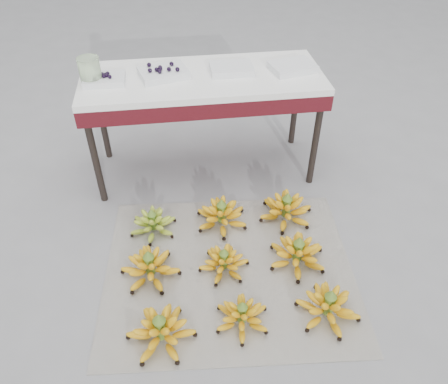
{
  "coord_description": "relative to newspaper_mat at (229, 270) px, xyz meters",
  "views": [
    {
      "loc": [
        -0.17,
        -1.41,
        1.74
      ],
      "look_at": [
        0.07,
        0.35,
        0.24
      ],
      "focal_mm": 35.0,
      "sensor_mm": 36.0,
      "label": 1
    }
  ],
  "objects": [
    {
      "name": "glass_jar",
      "position": [
        -0.64,
        0.85,
        0.73
      ],
      "size": [
        0.16,
        0.16,
        0.15
      ],
      "primitive_type": "cylinder",
      "rotation": [
        0.0,
        0.0,
        -0.43
      ],
      "color": "#D6F3C1",
      "rests_on": "vendor_table"
    },
    {
      "name": "bunch_back_right",
      "position": [
        0.38,
        0.33,
        0.07
      ],
      "size": [
        0.34,
        0.34,
        0.19
      ],
      "rotation": [
        0.0,
        0.0,
        0.13
      ],
      "color": "yellow",
      "rests_on": "newspaper_mat"
    },
    {
      "name": "newspaper_mat",
      "position": [
        0.0,
        0.0,
        0.0
      ],
      "size": [
        1.33,
        1.15,
        0.01
      ],
      "primitive_type": "cube",
      "rotation": [
        0.0,
        0.0,
        -0.08
      ],
      "color": "silver",
      "rests_on": "ground"
    },
    {
      "name": "bunch_front_right",
      "position": [
        0.41,
        -0.33,
        0.06
      ],
      "size": [
        0.36,
        0.36,
        0.18
      ],
      "rotation": [
        0.0,
        0.0,
        0.28
      ],
      "color": "yellow",
      "rests_on": "newspaper_mat"
    },
    {
      "name": "vendor_table",
      "position": [
        -0.03,
        0.87,
        0.58
      ],
      "size": [
        1.37,
        0.55,
        0.66
      ],
      "color": "black",
      "rests_on": "ground"
    },
    {
      "name": "tray_far_right",
      "position": [
        0.49,
        0.87,
        0.67
      ],
      "size": [
        0.28,
        0.23,
        0.04
      ],
      "color": "silver",
      "rests_on": "vendor_table"
    },
    {
      "name": "bunch_front_center",
      "position": [
        0.01,
        -0.31,
        0.06
      ],
      "size": [
        0.28,
        0.28,
        0.15
      ],
      "rotation": [
        0.0,
        0.0,
        0.13
      ],
      "color": "yellow",
      "rests_on": "newspaper_mat"
    },
    {
      "name": "bunch_mid_right",
      "position": [
        0.35,
        0.0,
        0.06
      ],
      "size": [
        0.33,
        0.33,
        0.18
      ],
      "rotation": [
        0.0,
        0.0,
        -0.12
      ],
      "color": "yellow",
      "rests_on": "newspaper_mat"
    },
    {
      "name": "bunch_back_left",
      "position": [
        -0.38,
        0.33,
        0.06
      ],
      "size": [
        0.27,
        0.27,
        0.16
      ],
      "rotation": [
        0.0,
        0.0,
        0.04
      ],
      "color": "#85B933",
      "rests_on": "newspaper_mat"
    },
    {
      "name": "bunch_back_center",
      "position": [
        0.01,
        0.34,
        0.06
      ],
      "size": [
        0.33,
        0.33,
        0.18
      ],
      "rotation": [
        0.0,
        0.0,
        0.15
      ],
      "color": "yellow",
      "rests_on": "newspaper_mat"
    },
    {
      "name": "ground",
      "position": [
        -0.05,
        -0.01,
        -0.0
      ],
      "size": [
        60.0,
        60.0,
        0.0
      ],
      "primitive_type": "plane",
      "color": "gray",
      "rests_on": "ground"
    },
    {
      "name": "bunch_mid_center",
      "position": [
        -0.03,
        0.01,
        0.06
      ],
      "size": [
        0.27,
        0.27,
        0.15
      ],
      "rotation": [
        0.0,
        0.0,
        -0.07
      ],
      "color": "yellow",
      "rests_on": "newspaper_mat"
    },
    {
      "name": "bunch_mid_left",
      "position": [
        -0.39,
        0.02,
        0.06
      ],
      "size": [
        0.38,
        0.38,
        0.18
      ],
      "rotation": [
        0.0,
        0.0,
        0.39
      ],
      "color": "yellow",
      "rests_on": "newspaper_mat"
    },
    {
      "name": "tray_far_left",
      "position": [
        -0.57,
        0.86,
        0.67
      ],
      "size": [
        0.22,
        0.16,
        0.06
      ],
      "color": "silver",
      "rests_on": "vendor_table"
    },
    {
      "name": "bunch_front_left",
      "position": [
        -0.35,
        -0.35,
        0.07
      ],
      "size": [
        0.37,
        0.37,
        0.18
      ],
      "rotation": [
        0.0,
        0.0,
        -0.3
      ],
      "color": "yellow",
      "rests_on": "newspaper_mat"
    },
    {
      "name": "tray_right",
      "position": [
        0.14,
        0.89,
        0.67
      ],
      "size": [
        0.24,
        0.17,
        0.04
      ],
      "color": "silver",
      "rests_on": "vendor_table"
    },
    {
      "name": "tray_left",
      "position": [
        -0.25,
        0.89,
        0.68
      ],
      "size": [
        0.3,
        0.25,
        0.07
      ],
      "color": "silver",
      "rests_on": "vendor_table"
    }
  ]
}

